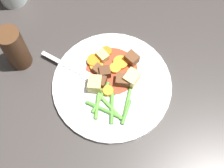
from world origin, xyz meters
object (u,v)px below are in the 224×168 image
(carrot_slice_3, at_px, (108,91))
(meat_chunk_2, at_px, (105,72))
(carrot_slice_6, at_px, (96,66))
(carrot_slice_0, at_px, (121,63))
(meat_chunk_0, at_px, (99,71))
(potato_chunk_2, at_px, (132,78))
(fork, at_px, (75,70))
(pepper_mill, at_px, (15,49))
(carrot_slice_1, at_px, (106,52))
(carrot_slice_2, at_px, (115,68))
(potato_chunk_1, at_px, (95,82))
(carrot_slice_5, at_px, (94,61))
(potato_chunk_0, at_px, (103,56))
(meat_chunk_3, at_px, (101,82))
(meat_chunk_4, at_px, (123,81))
(meat_chunk_1, at_px, (132,59))
(dinner_plate, at_px, (112,85))
(carrot_slice_4, at_px, (132,74))

(carrot_slice_3, distance_m, meat_chunk_2, 0.04)
(carrot_slice_6, bearing_deg, carrot_slice_0, -90.99)
(meat_chunk_0, bearing_deg, potato_chunk_2, -116.90)
(fork, relative_size, pepper_mill, 1.20)
(meat_chunk_2, bearing_deg, pepper_mill, 68.34)
(carrot_slice_1, xyz_separation_m, potato_chunk_2, (-0.09, -0.05, 0.01))
(carrot_slice_2, distance_m, carrot_slice_3, 0.06)
(potato_chunk_2, bearing_deg, potato_chunk_1, 87.13)
(carrot_slice_5, bearing_deg, meat_chunk_0, -162.95)
(carrot_slice_6, xyz_separation_m, fork, (-0.00, 0.05, -0.00))
(carrot_slice_5, relative_size, potato_chunk_0, 1.23)
(meat_chunk_0, xyz_separation_m, meat_chunk_3, (-0.03, 0.00, 0.00))
(carrot_slice_2, xyz_separation_m, meat_chunk_4, (-0.04, -0.01, 0.01))
(potato_chunk_1, xyz_separation_m, meat_chunk_1, (0.05, -0.10, -0.00))
(dinner_plate, relative_size, potato_chunk_0, 10.47)
(carrot_slice_2, bearing_deg, fork, 81.88)
(pepper_mill, bearing_deg, carrot_slice_1, -95.18)
(carrot_slice_3, bearing_deg, carrot_slice_1, -6.83)
(meat_chunk_3, bearing_deg, carrot_slice_5, 7.12)
(meat_chunk_0, bearing_deg, carrot_slice_3, -167.47)
(carrot_slice_4, relative_size, meat_chunk_3, 1.10)
(carrot_slice_2, relative_size, meat_chunk_4, 0.82)
(carrot_slice_1, distance_m, pepper_mill, 0.21)
(carrot_slice_3, distance_m, potato_chunk_2, 0.06)
(carrot_slice_6, distance_m, fork, 0.05)
(carrot_slice_3, relative_size, potato_chunk_0, 0.93)
(carrot_slice_3, bearing_deg, potato_chunk_0, -0.89)
(pepper_mill, bearing_deg, carrot_slice_6, -106.61)
(carrot_slice_1, xyz_separation_m, carrot_slice_4, (-0.07, -0.05, 0.00))
(meat_chunk_1, distance_m, fork, 0.14)
(potato_chunk_2, bearing_deg, carrot_slice_6, 55.81)
(carrot_slice_1, relative_size, potato_chunk_0, 1.00)
(meat_chunk_0, xyz_separation_m, fork, (0.02, 0.06, -0.01))
(dinner_plate, xyz_separation_m, carrot_slice_2, (0.04, -0.01, 0.01))
(carrot_slice_0, bearing_deg, meat_chunk_1, -85.33)
(potato_chunk_0, bearing_deg, meat_chunk_2, 178.05)
(carrot_slice_3, height_order, potato_chunk_1, potato_chunk_1)
(meat_chunk_0, bearing_deg, carrot_slice_5, 17.05)
(meat_chunk_3, xyz_separation_m, meat_chunk_4, (-0.01, -0.05, 0.00))
(fork, bearing_deg, dinner_plate, -121.67)
(meat_chunk_0, distance_m, meat_chunk_2, 0.02)
(meat_chunk_4, bearing_deg, carrot_slice_2, 17.00)
(carrot_slice_0, height_order, pepper_mill, pepper_mill)
(carrot_slice_5, bearing_deg, potato_chunk_1, 173.49)
(meat_chunk_2, xyz_separation_m, meat_chunk_3, (-0.02, 0.01, -0.00))
(carrot_slice_6, relative_size, potato_chunk_0, 1.19)
(potato_chunk_1, relative_size, meat_chunk_4, 1.00)
(dinner_plate, relative_size, potato_chunk_1, 8.38)
(potato_chunk_0, relative_size, meat_chunk_0, 0.90)
(carrot_slice_1, height_order, meat_chunk_2, meat_chunk_2)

